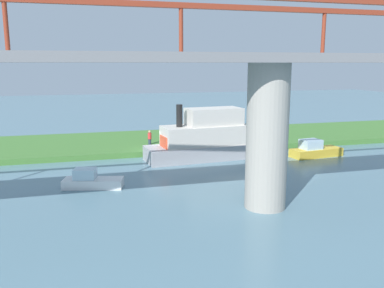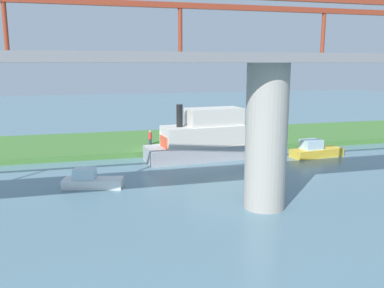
{
  "view_description": "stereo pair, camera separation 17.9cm",
  "coord_description": "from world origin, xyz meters",
  "px_view_note": "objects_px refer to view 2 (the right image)",
  "views": [
    {
      "loc": [
        6.76,
        35.83,
        8.28
      ],
      "look_at": [
        -1.72,
        5.0,
        2.0
      ],
      "focal_mm": 38.44,
      "sensor_mm": 36.0,
      "label": 1
    },
    {
      "loc": [
        6.58,
        35.87,
        8.28
      ],
      "look_at": [
        -1.72,
        5.0,
        2.0
      ],
      "focal_mm": 38.44,
      "sensor_mm": 36.0,
      "label": 2
    }
  ],
  "objects_px": {
    "motorboat_red": "(204,139)",
    "pontoon_yellow": "(315,150)",
    "person_on_bank": "(150,137)",
    "bridge_pylon": "(266,137)",
    "mooring_post": "(206,143)",
    "motorboat_white": "(91,181)"
  },
  "relations": [
    {
      "from": "motorboat_red",
      "to": "pontoon_yellow",
      "type": "distance_m",
      "value": 10.18
    },
    {
      "from": "person_on_bank",
      "to": "pontoon_yellow",
      "type": "relative_size",
      "value": 0.28
    },
    {
      "from": "bridge_pylon",
      "to": "person_on_bank",
      "type": "relative_size",
      "value": 5.99
    },
    {
      "from": "mooring_post",
      "to": "motorboat_white",
      "type": "xyz_separation_m",
      "value": [
        10.81,
        8.69,
        -0.45
      ]
    },
    {
      "from": "pontoon_yellow",
      "to": "person_on_bank",
      "type": "bearing_deg",
      "value": -26.86
    },
    {
      "from": "mooring_post",
      "to": "motorboat_red",
      "type": "bearing_deg",
      "value": 69.26
    },
    {
      "from": "bridge_pylon",
      "to": "motorboat_white",
      "type": "xyz_separation_m",
      "value": [
        9.68,
        -6.66,
        -3.69
      ]
    },
    {
      "from": "bridge_pylon",
      "to": "mooring_post",
      "type": "relative_size",
      "value": 9.87
    },
    {
      "from": "mooring_post",
      "to": "pontoon_yellow",
      "type": "xyz_separation_m",
      "value": [
        -8.99,
        4.31,
        -0.35
      ]
    },
    {
      "from": "bridge_pylon",
      "to": "person_on_bank",
      "type": "xyz_separation_m",
      "value": [
        3.74,
        -18.07,
        -2.96
      ]
    },
    {
      "from": "pontoon_yellow",
      "to": "motorboat_red",
      "type": "bearing_deg",
      "value": -10.3
    },
    {
      "from": "person_on_bank",
      "to": "motorboat_white",
      "type": "xyz_separation_m",
      "value": [
        5.94,
        11.41,
        -0.73
      ]
    },
    {
      "from": "bridge_pylon",
      "to": "pontoon_yellow",
      "type": "bearing_deg",
      "value": -132.5
    },
    {
      "from": "pontoon_yellow",
      "to": "mooring_post",
      "type": "bearing_deg",
      "value": -25.59
    },
    {
      "from": "bridge_pylon",
      "to": "motorboat_red",
      "type": "height_order",
      "value": "bridge_pylon"
    },
    {
      "from": "mooring_post",
      "to": "motorboat_red",
      "type": "height_order",
      "value": "motorboat_red"
    },
    {
      "from": "bridge_pylon",
      "to": "pontoon_yellow",
      "type": "distance_m",
      "value": 15.41
    },
    {
      "from": "motorboat_white",
      "to": "mooring_post",
      "type": "bearing_deg",
      "value": -141.19
    },
    {
      "from": "mooring_post",
      "to": "motorboat_white",
      "type": "height_order",
      "value": "mooring_post"
    },
    {
      "from": "person_on_bank",
      "to": "pontoon_yellow",
      "type": "height_order",
      "value": "person_on_bank"
    },
    {
      "from": "motorboat_red",
      "to": "motorboat_white",
      "type": "height_order",
      "value": "motorboat_red"
    },
    {
      "from": "mooring_post",
      "to": "motorboat_white",
      "type": "relative_size",
      "value": 0.2
    }
  ]
}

